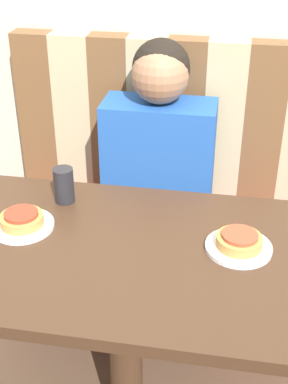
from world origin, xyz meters
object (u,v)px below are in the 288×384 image
at_px(person, 159,136).
at_px(pizza_left, 22,219).
at_px(plate_left, 23,226).
at_px(plate_right, 239,247).
at_px(pizza_right, 239,240).
at_px(drinking_cup, 64,185).

relative_size(person, pizza_left, 5.62).
distance_m(person, plate_left, 0.65).
xyz_separation_m(plate_right, pizza_right, (0.00, 0.00, 0.02)).
relative_size(plate_right, pizza_right, 1.45).
relative_size(person, plate_right, 3.87).
bearing_deg(plate_right, person, 117.31).
height_order(plate_left, pizza_right, pizza_right).
relative_size(plate_left, pizza_left, 1.45).
height_order(plate_left, drinking_cup, drinking_cup).
bearing_deg(drinking_cup, pizza_right, -17.00).
xyz_separation_m(plate_right, pizza_left, (-0.60, 0.00, 0.02)).
xyz_separation_m(pizza_right, drinking_cup, (-0.52, 0.16, 0.03)).
distance_m(plate_left, pizza_right, 0.60).
height_order(pizza_right, drinking_cup, drinking_cup).
bearing_deg(plate_right, drinking_cup, 163.00).
xyz_separation_m(plate_left, pizza_left, (0.00, 0.00, 0.02)).
distance_m(person, pizza_left, 0.65).
bearing_deg(plate_right, pizza_left, 180.00).
distance_m(pizza_left, pizza_right, 0.60).
bearing_deg(pizza_left, person, 62.69).
bearing_deg(pizza_left, plate_right, 0.00).
bearing_deg(pizza_left, pizza_right, 0.00).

